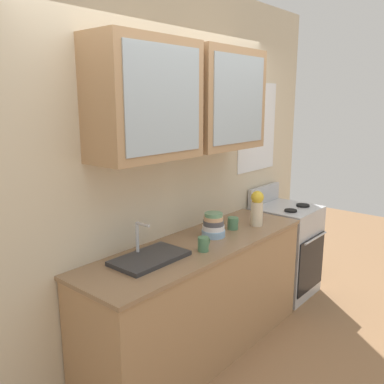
# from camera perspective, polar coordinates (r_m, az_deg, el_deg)

# --- Properties ---
(ground_plane) EXTENTS (10.00, 10.00, 0.00)m
(ground_plane) POSITION_cam_1_polar(r_m,az_deg,el_deg) (3.53, 1.03, -21.19)
(ground_plane) COLOR #936B47
(back_wall_unit) EXTENTS (4.07, 0.46, 2.85)m
(back_wall_unit) POSITION_cam_1_polar(r_m,az_deg,el_deg) (3.15, -2.93, 5.44)
(back_wall_unit) COLOR beige
(back_wall_unit) RESTS_ON ground_plane
(counter) EXTENTS (2.08, 0.61, 0.92)m
(counter) POSITION_cam_1_polar(r_m,az_deg,el_deg) (3.30, 1.06, -14.57)
(counter) COLOR #A87F56
(counter) RESTS_ON ground_plane
(stove_range) EXTENTS (0.58, 0.62, 1.10)m
(stove_range) POSITION_cam_1_polar(r_m,az_deg,el_deg) (4.36, 12.76, -7.78)
(stove_range) COLOR silver
(stove_range) RESTS_ON ground_plane
(sink_faucet) EXTENTS (0.52, 0.30, 0.25)m
(sink_faucet) POSITION_cam_1_polar(r_m,az_deg,el_deg) (2.80, -5.93, -9.01)
(sink_faucet) COLOR #2D2D30
(sink_faucet) RESTS_ON counter
(bowl_stack) EXTENTS (0.19, 0.19, 0.19)m
(bowl_stack) POSITION_cam_1_polar(r_m,az_deg,el_deg) (3.23, 3.00, -4.69)
(bowl_stack) COLOR #8CB7E0
(bowl_stack) RESTS_ON counter
(vase) EXTENTS (0.11, 0.11, 0.30)m
(vase) POSITION_cam_1_polar(r_m,az_deg,el_deg) (3.53, 9.03, -2.16)
(vase) COLOR beige
(vase) RESTS_ON counter
(cup_near_sink) EXTENTS (0.12, 0.08, 0.10)m
(cup_near_sink) POSITION_cam_1_polar(r_m,az_deg,el_deg) (2.94, 1.61, -7.23)
(cup_near_sink) COLOR #4C7F59
(cup_near_sink) RESTS_ON counter
(cup_near_bowls) EXTENTS (0.13, 0.09, 0.10)m
(cup_near_bowls) POSITION_cam_1_polar(r_m,az_deg,el_deg) (3.44, 5.72, -4.33)
(cup_near_bowls) COLOR #4C7F59
(cup_near_bowls) RESTS_ON counter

